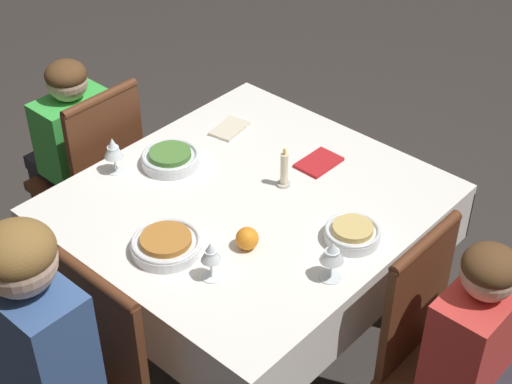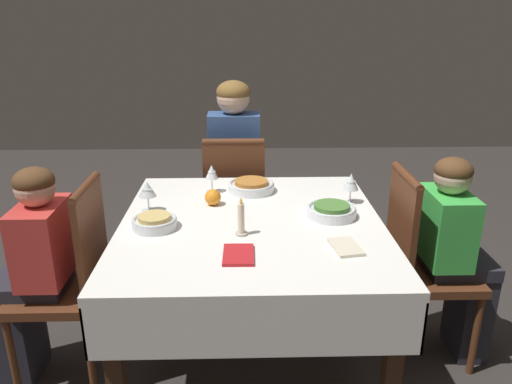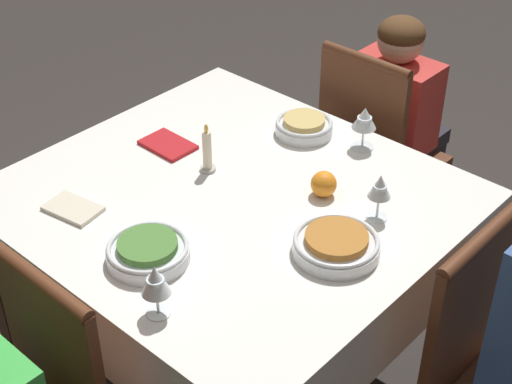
# 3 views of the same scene
# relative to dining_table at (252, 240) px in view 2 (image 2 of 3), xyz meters

# --- Properties ---
(ground_plane) EXTENTS (8.00, 8.00, 0.00)m
(ground_plane) POSITION_rel_dining_table_xyz_m (0.00, 0.00, -0.65)
(ground_plane) COLOR #332D2B
(dining_table) EXTENTS (1.18, 1.10, 0.74)m
(dining_table) POSITION_rel_dining_table_xyz_m (0.00, 0.00, 0.00)
(dining_table) COLOR white
(dining_table) RESTS_ON ground_plane
(chair_west) EXTENTS (0.38, 0.37, 0.93)m
(chair_west) POSITION_rel_dining_table_xyz_m (-0.82, -0.09, -0.15)
(chair_west) COLOR #562D19
(chair_west) RESTS_ON ground_plane
(chair_north) EXTENTS (0.37, 0.38, 0.93)m
(chair_north) POSITION_rel_dining_table_xyz_m (-0.08, 0.78, -0.15)
(chair_north) COLOR #562D19
(chair_north) RESTS_ON ground_plane
(chair_south) EXTENTS (0.37, 0.38, 0.93)m
(chair_south) POSITION_rel_dining_table_xyz_m (0.03, -0.78, -0.15)
(chair_south) COLOR #562D19
(chair_south) RESTS_ON ground_plane
(person_adult_denim) EXTENTS (0.34, 0.30, 1.22)m
(person_adult_denim) POSITION_rel_dining_table_xyz_m (-0.96, -0.09, 0.03)
(person_adult_denim) COLOR #282833
(person_adult_denim) RESTS_ON ground_plane
(person_child_green) EXTENTS (0.30, 0.33, 0.99)m
(person_child_green) POSITION_rel_dining_table_xyz_m (-0.08, 0.94, -0.11)
(person_child_green) COLOR #282833
(person_child_green) RESTS_ON ground_plane
(person_child_red) EXTENTS (0.30, 0.33, 1.00)m
(person_child_red) POSITION_rel_dining_table_xyz_m (0.03, -0.94, -0.11)
(person_child_red) COLOR #282833
(person_child_red) RESTS_ON ground_plane
(bowl_west) EXTENTS (0.23, 0.23, 0.06)m
(bowl_west) POSITION_rel_dining_table_xyz_m (-0.38, 0.01, 0.12)
(bowl_west) COLOR silver
(bowl_west) RESTS_ON dining_table
(wine_glass_west) EXTENTS (0.06, 0.06, 0.14)m
(wine_glass_west) POSITION_rel_dining_table_xyz_m (-0.37, -0.19, 0.19)
(wine_glass_west) COLOR white
(wine_glass_west) RESTS_ON dining_table
(bowl_north) EXTENTS (0.21, 0.21, 0.06)m
(bowl_north) POSITION_rel_dining_table_xyz_m (-0.04, 0.35, 0.12)
(bowl_north) COLOR silver
(bowl_north) RESTS_ON dining_table
(wine_glass_north) EXTENTS (0.07, 0.07, 0.14)m
(wine_glass_north) POSITION_rel_dining_table_xyz_m (-0.21, 0.46, 0.19)
(wine_glass_north) COLOR white
(wine_glass_north) RESTS_ON dining_table
(bowl_south) EXTENTS (0.18, 0.18, 0.06)m
(bowl_south) POSITION_rel_dining_table_xyz_m (0.06, -0.40, 0.12)
(bowl_south) COLOR silver
(bowl_south) RESTS_ON dining_table
(wine_glass_south) EXTENTS (0.08, 0.08, 0.14)m
(wine_glass_south) POSITION_rel_dining_table_xyz_m (-0.13, -0.46, 0.19)
(wine_glass_south) COLOR white
(wine_glass_south) RESTS_ON dining_table
(candle_centerpiece) EXTENTS (0.05, 0.05, 0.16)m
(candle_centerpiece) POSITION_rel_dining_table_xyz_m (0.14, -0.04, 0.15)
(candle_centerpiece) COLOR beige
(candle_centerpiece) RESTS_ON dining_table
(orange_fruit) EXTENTS (0.07, 0.07, 0.07)m
(orange_fruit) POSITION_rel_dining_table_xyz_m (-0.20, -0.17, 0.13)
(orange_fruit) COLOR orange
(orange_fruit) RESTS_ON dining_table
(napkin_red_folded) EXTENTS (0.16, 0.11, 0.01)m
(napkin_red_folded) POSITION_rel_dining_table_xyz_m (0.32, -0.05, 0.10)
(napkin_red_folded) COLOR red
(napkin_red_folded) RESTS_ON dining_table
(napkin_spare_side) EXTENTS (0.17, 0.12, 0.01)m
(napkin_spare_side) POSITION_rel_dining_table_xyz_m (0.27, 0.35, 0.10)
(napkin_spare_side) COLOR beige
(napkin_spare_side) RESTS_ON dining_table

